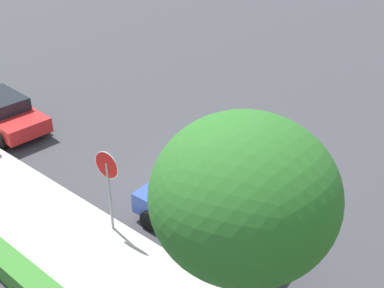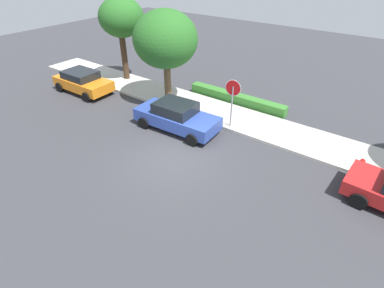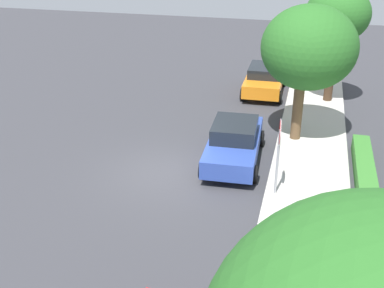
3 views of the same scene
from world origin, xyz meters
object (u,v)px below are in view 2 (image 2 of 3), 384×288
object	(u,v)px
street_tree_mid_block	(121,18)
fire_hydrant	(361,166)
parked_car_orange	(83,81)
street_tree_far	(165,40)
parked_car_blue	(177,116)
stop_sign	(233,96)

from	to	relation	value
street_tree_mid_block	fire_hydrant	distance (m)	16.46
parked_car_orange	street_tree_far	size ratio (longest dim) A/B	0.75
street_tree_far	fire_hydrant	distance (m)	11.77
street_tree_mid_block	street_tree_far	size ratio (longest dim) A/B	1.03
parked_car_orange	fire_hydrant	xyz separation A→B (m)	(16.79, 1.59, -0.38)
fire_hydrant	parked_car_blue	bearing A→B (deg)	-168.53
stop_sign	parked_car_blue	world-z (taller)	stop_sign
stop_sign	fire_hydrant	size ratio (longest dim) A/B	3.81
street_tree_far	fire_hydrant	size ratio (longest dim) A/B	7.64
street_tree_far	stop_sign	bearing A→B (deg)	-6.55
stop_sign	parked_car_blue	bearing A→B (deg)	-141.82
parked_car_orange	street_tree_far	distance (m)	6.70
fire_hydrant	parked_car_orange	bearing A→B (deg)	-174.58
parked_car_orange	fire_hydrant	bearing A→B (deg)	5.42
parked_car_orange	fire_hydrant	size ratio (longest dim) A/B	5.77
stop_sign	street_tree_mid_block	distance (m)	9.91
parked_car_blue	fire_hydrant	xyz separation A→B (m)	(8.68, 1.76, -0.40)
stop_sign	street_tree_mid_block	xyz separation A→B (m)	(-9.48, 1.61, 2.39)
parked_car_blue	fire_hydrant	world-z (taller)	parked_car_blue
parked_car_blue	street_tree_mid_block	xyz separation A→B (m)	(-7.23, 3.38, 3.52)
stop_sign	fire_hydrant	world-z (taller)	stop_sign
parked_car_blue	street_tree_mid_block	world-z (taller)	street_tree_mid_block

